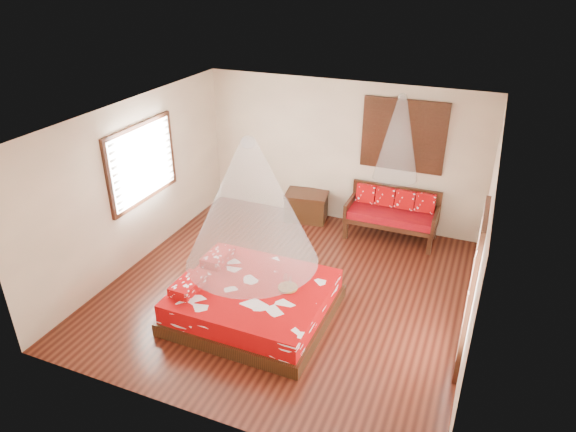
# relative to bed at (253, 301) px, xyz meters

# --- Properties ---
(room) EXTENTS (5.54, 5.54, 2.84)m
(room) POSITION_rel_bed_xyz_m (0.22, 0.80, 1.15)
(room) COLOR black
(room) RESTS_ON ground
(bed) EXTENTS (2.23, 2.02, 0.65)m
(bed) POSITION_rel_bed_xyz_m (0.00, 0.00, 0.00)
(bed) COLOR black
(bed) RESTS_ON floor
(daybed) EXTENTS (1.68, 0.75, 0.94)m
(daybed) POSITION_rel_bed_xyz_m (1.37, 3.18, 0.27)
(daybed) COLOR black
(daybed) RESTS_ON floor
(storage_chest) EXTENTS (0.92, 0.73, 0.57)m
(storage_chest) POSITION_rel_bed_xyz_m (-0.37, 3.25, 0.04)
(storage_chest) COLOR black
(storage_chest) RESTS_ON floor
(shutter_panel) EXTENTS (1.52, 0.06, 1.32)m
(shutter_panel) POSITION_rel_bed_xyz_m (1.37, 3.52, 1.65)
(shutter_panel) COLOR black
(shutter_panel) RESTS_ON wall_back
(window_left) EXTENTS (0.10, 1.74, 1.34)m
(window_left) POSITION_rel_bed_xyz_m (-2.49, 1.00, 1.45)
(window_left) COLOR black
(window_left) RESTS_ON wall_left
(glazed_door) EXTENTS (0.08, 1.02, 2.16)m
(glazed_door) POSITION_rel_bed_xyz_m (2.94, 0.20, 0.82)
(glazed_door) COLOR black
(glazed_door) RESTS_ON floor
(wine_tray) EXTENTS (0.29, 0.29, 0.23)m
(wine_tray) POSITION_rel_bed_xyz_m (0.50, 0.16, 0.31)
(wine_tray) COLOR brown
(wine_tray) RESTS_ON bed
(mosquito_net_main) EXTENTS (1.86, 1.86, 1.80)m
(mosquito_net_main) POSITION_rel_bed_xyz_m (0.02, -0.00, 1.60)
(mosquito_net_main) COLOR white
(mosquito_net_main) RESTS_ON ceiling
(mosquito_net_daybed) EXTENTS (0.79, 0.79, 1.50)m
(mosquito_net_daybed) POSITION_rel_bed_xyz_m (1.37, 3.05, 1.75)
(mosquito_net_daybed) COLOR white
(mosquito_net_daybed) RESTS_ON ceiling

